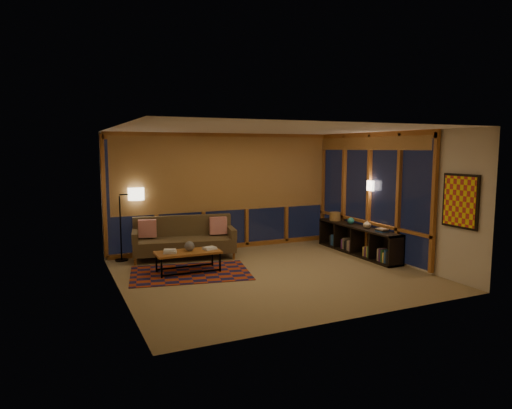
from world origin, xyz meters
name	(u,v)px	position (x,y,z in m)	size (l,w,h in m)	color
floor	(271,274)	(0.00, 0.00, 0.00)	(5.50, 5.00, 0.01)	tan
ceiling	(272,129)	(0.00, 0.00, 2.70)	(5.50, 5.00, 0.01)	white
walls	(272,203)	(0.00, 0.00, 1.35)	(5.51, 5.01, 2.70)	beige
window_wall_back	(225,192)	(0.00, 2.43, 1.35)	(5.30, 0.16, 2.60)	#AA6520
window_wall_right	(368,194)	(2.68, 0.60, 1.35)	(0.16, 3.70, 2.60)	#AA6520
wall_art	(460,201)	(2.71, -1.85, 1.45)	(0.06, 0.74, 0.94)	red
wall_sconce	(371,186)	(2.62, 0.45, 1.55)	(0.12, 0.18, 0.22)	white
sofa	(184,238)	(-1.15, 1.90, 0.44)	(2.13, 0.86, 0.87)	brown
pillow_left	(147,230)	(-1.87, 2.16, 0.63)	(0.38, 0.13, 0.38)	red
pillow_right	(218,227)	(-0.37, 1.89, 0.63)	(0.38, 0.13, 0.38)	red
area_rug	(190,273)	(-1.37, 0.69, 0.01)	(2.21, 1.47, 0.01)	#9B3111
coffee_table	(188,262)	(-1.39, 0.78, 0.20)	(1.22, 0.56, 0.41)	#AA6520
book_stack_a	(170,251)	(-1.74, 0.78, 0.44)	(0.21, 0.17, 0.06)	silver
book_stack_b	(210,248)	(-0.96, 0.77, 0.43)	(0.27, 0.21, 0.05)	silver
ceramic_pot	(189,246)	(-1.35, 0.81, 0.50)	(0.19, 0.19, 0.19)	#262629
floor_lamp	(120,225)	(-2.41, 2.26, 0.77)	(0.51, 0.33, 1.53)	black
bookshelf	(358,240)	(2.49, 0.68, 0.32)	(0.40, 2.55, 0.64)	black
basket	(335,216)	(2.47, 1.55, 0.74)	(0.26, 0.26, 0.20)	brown
teal_bowl	(351,221)	(2.49, 0.94, 0.71)	(0.15, 0.15, 0.15)	#257A76
vase	(367,224)	(2.49, 0.36, 0.73)	(0.18, 0.18, 0.18)	tan
shelf_book_stack	(382,230)	(2.49, -0.12, 0.67)	(0.16, 0.23, 0.07)	silver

